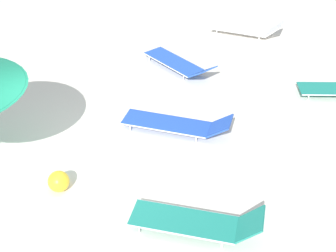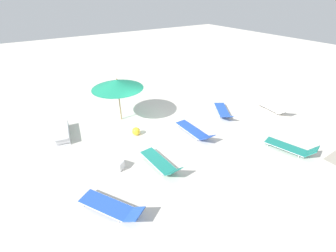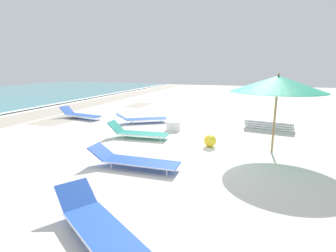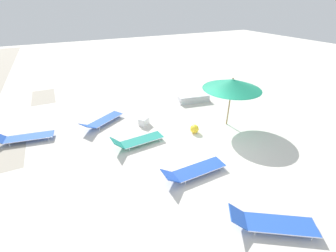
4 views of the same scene
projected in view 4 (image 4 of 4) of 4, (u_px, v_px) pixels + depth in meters
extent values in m
cube|color=silver|center=(198.00, 150.00, 9.28)|extent=(60.00, 60.00, 0.16)
cube|color=#AFA492|center=(3.00, 154.00, 8.89)|extent=(2.65, 1.61, 0.00)
cube|color=#AFA492|center=(43.00, 97.00, 14.04)|extent=(2.60, 1.30, 0.00)
cylinder|color=#9E7547|center=(229.00, 105.00, 10.50)|extent=(0.06, 0.06, 2.04)
cone|color=#1E936B|center=(232.00, 84.00, 10.00)|extent=(2.63, 2.63, 0.45)
cylinder|color=#166E50|center=(232.00, 89.00, 10.10)|extent=(2.55, 2.55, 0.01)
sphere|color=#9E7547|center=(233.00, 78.00, 9.87)|extent=(0.07, 0.07, 0.07)
cube|color=white|center=(193.00, 101.00, 13.36)|extent=(0.89, 1.87, 0.03)
cube|color=silver|center=(193.00, 101.00, 13.38)|extent=(0.91, 1.91, 0.04)
cube|color=white|center=(194.00, 99.00, 13.33)|extent=(0.89, 1.87, 0.03)
cube|color=silver|center=(194.00, 100.00, 13.35)|extent=(0.91, 1.91, 0.04)
cube|color=white|center=(194.00, 98.00, 13.28)|extent=(0.89, 1.87, 0.03)
cube|color=silver|center=(193.00, 99.00, 13.29)|extent=(0.91, 1.91, 0.04)
cube|color=white|center=(194.00, 97.00, 13.24)|extent=(0.89, 1.87, 0.03)
cube|color=silver|center=(194.00, 97.00, 13.25)|extent=(0.91, 1.91, 0.04)
cube|color=white|center=(193.00, 95.00, 13.19)|extent=(0.89, 1.87, 0.03)
cube|color=silver|center=(193.00, 96.00, 13.21)|extent=(0.91, 1.91, 0.04)
cube|color=#1E8475|center=(142.00, 140.00, 9.47)|extent=(0.72, 1.80, 0.03)
cylinder|color=silver|center=(145.00, 143.00, 9.24)|extent=(0.15, 1.76, 0.03)
cylinder|color=silver|center=(140.00, 136.00, 9.69)|extent=(0.15, 1.76, 0.03)
cube|color=#1E8475|center=(117.00, 143.00, 8.90)|extent=(0.60, 0.45, 0.41)
cylinder|color=silver|center=(160.00, 140.00, 9.62)|extent=(0.03, 0.03, 0.16)
cylinder|color=silver|center=(154.00, 134.00, 10.01)|extent=(0.03, 0.03, 0.16)
cylinder|color=silver|center=(130.00, 149.00, 9.02)|extent=(0.03, 0.03, 0.16)
cylinder|color=silver|center=(125.00, 143.00, 9.40)|extent=(0.03, 0.03, 0.16)
cube|color=blue|center=(30.00, 137.00, 9.66)|extent=(0.90, 1.96, 0.03)
cylinder|color=silver|center=(28.00, 140.00, 9.41)|extent=(0.34, 1.87, 0.03)
cylinder|color=silver|center=(31.00, 133.00, 9.91)|extent=(0.34, 1.87, 0.03)
cylinder|color=silver|center=(48.00, 139.00, 9.68)|extent=(0.03, 0.03, 0.16)
cylinder|color=silver|center=(50.00, 133.00, 10.10)|extent=(0.03, 0.03, 0.16)
cylinder|color=silver|center=(9.00, 145.00, 9.31)|extent=(0.03, 0.03, 0.16)
cylinder|color=silver|center=(13.00, 138.00, 9.74)|extent=(0.03, 0.03, 0.16)
cube|color=blue|center=(281.00, 224.00, 5.92)|extent=(1.47, 1.85, 0.03)
cylinder|color=silver|center=(285.00, 235.00, 5.66)|extent=(0.99, 1.54, 0.03)
cylinder|color=silver|center=(277.00, 215.00, 6.18)|extent=(0.99, 1.54, 0.03)
cube|color=blue|center=(238.00, 217.00, 5.95)|extent=(0.74, 0.71, 0.33)
cylinder|color=silver|center=(312.00, 238.00, 5.68)|extent=(0.03, 0.03, 0.16)
cylinder|color=silver|center=(304.00, 221.00, 6.12)|extent=(0.03, 0.03, 0.16)
cylinder|color=silver|center=(255.00, 233.00, 5.81)|extent=(0.03, 0.03, 0.16)
cylinder|color=silver|center=(251.00, 216.00, 6.25)|extent=(0.03, 0.03, 0.16)
cube|color=blue|center=(106.00, 119.00, 11.08)|extent=(1.45, 1.83, 0.03)
cylinder|color=silver|center=(110.00, 121.00, 10.94)|extent=(0.97, 1.53, 0.03)
cylinder|color=silver|center=(102.00, 118.00, 11.22)|extent=(0.97, 1.53, 0.03)
cube|color=blue|center=(87.00, 126.00, 10.18)|extent=(0.74, 0.71, 0.32)
cylinder|color=silver|center=(120.00, 117.00, 11.52)|extent=(0.03, 0.03, 0.16)
cylinder|color=silver|center=(113.00, 114.00, 11.76)|extent=(0.03, 0.03, 0.16)
cylinder|color=silver|center=(99.00, 128.00, 10.50)|extent=(0.03, 0.03, 0.16)
cylinder|color=silver|center=(92.00, 125.00, 10.73)|extent=(0.03, 0.03, 0.16)
cube|color=blue|center=(200.00, 169.00, 7.85)|extent=(0.64, 1.89, 0.03)
cylinder|color=silver|center=(205.00, 174.00, 7.61)|extent=(0.07, 1.88, 0.03)
cylinder|color=silver|center=(195.00, 164.00, 8.08)|extent=(0.07, 1.88, 0.03)
cube|color=blue|center=(170.00, 176.00, 7.30)|extent=(0.59, 0.48, 0.34)
cylinder|color=silver|center=(221.00, 169.00, 7.99)|extent=(0.03, 0.03, 0.16)
cylinder|color=silver|center=(212.00, 161.00, 8.38)|extent=(0.03, 0.03, 0.16)
cylinder|color=silver|center=(185.00, 182.00, 7.40)|extent=(0.03, 0.03, 0.16)
cylinder|color=silver|center=(178.00, 173.00, 7.80)|extent=(0.03, 0.03, 0.16)
sphere|color=yellow|center=(194.00, 129.00, 10.20)|extent=(0.40, 0.40, 0.40)
cube|color=white|center=(144.00, 122.00, 10.87)|extent=(0.55, 0.59, 0.32)
cube|color=white|center=(144.00, 118.00, 10.78)|extent=(0.57, 0.61, 0.05)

